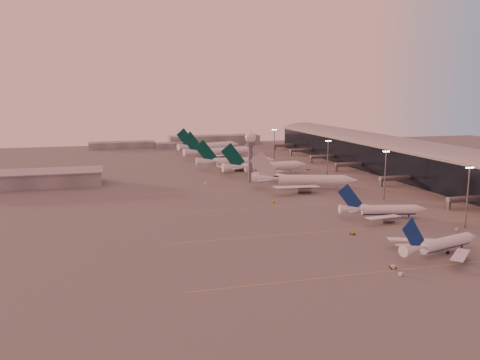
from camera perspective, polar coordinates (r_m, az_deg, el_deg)
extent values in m
plane|color=#595757|center=(189.88, 10.18, -6.55)|extent=(700.00, 700.00, 0.00)
cube|color=gold|center=(177.56, 24.06, -8.47)|extent=(180.00, 0.25, 0.02)
cube|color=gold|center=(212.42, 16.35, -5.01)|extent=(180.00, 0.25, 0.02)
cube|color=gold|center=(250.53, 10.95, -2.50)|extent=(180.00, 0.25, 0.02)
cube|color=gold|center=(290.62, 7.02, -0.65)|extent=(180.00, 0.25, 0.02)
cube|color=gold|center=(336.62, 3.77, 0.88)|extent=(180.00, 0.25, 0.02)
cube|color=black|center=(334.94, 18.82, 1.86)|extent=(36.00, 360.00, 18.00)
cylinder|color=gray|center=(333.85, 18.91, 3.39)|extent=(10.08, 360.00, 10.08)
cube|color=gray|center=(333.83, 18.91, 3.43)|extent=(40.00, 362.00, 0.80)
cylinder|color=#5C5E64|center=(255.68, 24.23, -1.94)|extent=(22.00, 2.80, 2.80)
cube|color=#5C5E64|center=(249.93, 22.42, -2.61)|extent=(1.20, 1.20, 4.40)
cylinder|color=#5C5E64|center=(301.59, 17.24, 0.22)|extent=(22.00, 2.80, 2.80)
cube|color=#5C5E64|center=(296.73, 15.59, -0.30)|extent=(1.20, 1.20, 4.40)
cylinder|color=#5C5E64|center=(349.34, 12.30, 1.75)|extent=(22.00, 2.80, 2.80)
cube|color=#5C5E64|center=(345.15, 10.82, 1.31)|extent=(1.20, 1.20, 4.40)
cylinder|color=#5C5E64|center=(386.61, 9.41, 2.63)|extent=(22.00, 2.80, 2.80)
cube|color=#5C5E64|center=(382.83, 8.04, 2.25)|extent=(1.20, 1.20, 4.40)
cylinder|color=#5C5E64|center=(424.77, 7.03, 3.36)|extent=(22.00, 2.80, 2.80)
cube|color=#5C5E64|center=(421.33, 5.77, 3.01)|extent=(1.20, 1.20, 4.40)
cylinder|color=#5C5E64|center=(461.72, 5.14, 3.93)|extent=(22.00, 2.80, 2.80)
cube|color=#5C5E64|center=(458.57, 3.96, 3.61)|extent=(1.20, 1.20, 4.40)
cube|color=slate|center=(310.22, -22.70, 0.06)|extent=(80.00, 25.00, 8.00)
cube|color=gray|center=(309.57, -22.76, 0.83)|extent=(82.00, 27.00, 0.60)
cylinder|color=#5C5E64|center=(299.10, 1.16, 1.86)|extent=(2.60, 2.60, 22.00)
cylinder|color=#5C5E64|center=(297.67, 1.17, 4.05)|extent=(5.20, 5.20, 1.20)
sphere|color=white|center=(297.28, 1.17, 4.80)|extent=(6.40, 6.40, 6.40)
cylinder|color=#5C5E64|center=(296.96, 1.18, 5.51)|extent=(0.16, 0.16, 2.00)
cylinder|color=#5C5E64|center=(217.95, 24.18, -1.74)|extent=(0.56, 0.56, 25.00)
cube|color=#5C5E64|center=(215.99, 24.41, 1.37)|extent=(3.60, 0.25, 0.25)
sphere|color=#FFEABF|center=(215.09, 24.09, 1.26)|extent=(0.56, 0.56, 0.56)
sphere|color=#FFEABF|center=(215.73, 24.30, 1.27)|extent=(0.56, 0.56, 0.56)
sphere|color=#FFEABF|center=(216.36, 24.50, 1.27)|extent=(0.56, 0.56, 0.56)
sphere|color=#FFEABF|center=(217.01, 24.70, 1.28)|extent=(0.56, 0.56, 0.56)
cylinder|color=#5C5E64|center=(260.19, 15.98, 0.56)|extent=(0.56, 0.56, 25.00)
cube|color=#5C5E64|center=(258.55, 16.11, 3.18)|extent=(3.60, 0.25, 0.25)
sphere|color=#FFEABF|center=(257.81, 15.82, 3.09)|extent=(0.56, 0.56, 0.56)
sphere|color=#FFEABF|center=(258.33, 16.01, 3.09)|extent=(0.56, 0.56, 0.56)
sphere|color=#FFEABF|center=(258.86, 16.20, 3.10)|extent=(0.56, 0.56, 0.56)
sphere|color=#FFEABF|center=(259.38, 16.39, 3.10)|extent=(0.56, 0.56, 0.56)
cylinder|color=#5C5E64|center=(305.68, 9.82, 2.18)|extent=(0.56, 0.56, 25.00)
cube|color=#5C5E64|center=(304.28, 9.89, 4.41)|extent=(3.60, 0.25, 0.25)
sphere|color=#FFEABF|center=(303.68, 9.63, 4.34)|extent=(0.56, 0.56, 0.56)
sphere|color=#FFEABF|center=(304.11, 9.80, 4.34)|extent=(0.56, 0.56, 0.56)
sphere|color=#FFEABF|center=(304.53, 9.97, 4.34)|extent=(0.56, 0.56, 0.56)
sphere|color=#FFEABF|center=(304.96, 10.14, 4.34)|extent=(0.56, 0.56, 0.56)
cylinder|color=#5C5E64|center=(387.63, 3.87, 3.96)|extent=(0.56, 0.56, 25.00)
cube|color=#5C5E64|center=(386.54, 3.89, 5.73)|extent=(3.60, 0.25, 0.25)
sphere|color=#FFEABF|center=(386.07, 3.68, 5.66)|extent=(0.56, 0.56, 0.56)
sphere|color=#FFEABF|center=(386.40, 3.82, 5.67)|extent=(0.56, 0.56, 0.56)
sphere|color=#FFEABF|center=(386.73, 3.96, 5.67)|extent=(0.56, 0.56, 0.56)
sphere|color=#FFEABF|center=(387.07, 4.10, 5.67)|extent=(0.56, 0.56, 0.56)
cube|color=slate|center=(486.63, -13.10, 3.85)|extent=(60.00, 18.00, 6.00)
cube|color=slate|center=(508.06, -2.94, 4.52)|extent=(90.00, 20.00, 9.00)
cube|color=slate|center=(481.44, -7.08, 3.91)|extent=(40.00, 15.00, 5.00)
cylinder|color=white|center=(183.88, 22.13, -6.69)|extent=(22.75, 9.68, 3.84)
cylinder|color=navy|center=(184.12, 22.11, -6.95)|extent=(22.03, 8.53, 2.76)
cone|color=white|center=(194.50, 24.54, -5.96)|extent=(5.22, 4.86, 3.84)
cone|color=white|center=(171.63, 18.88, -7.50)|extent=(10.13, 6.21, 3.84)
cube|color=white|center=(174.51, 23.49, -7.91)|extent=(14.44, 13.94, 1.21)
cylinder|color=slate|center=(178.40, 23.39, -8.10)|extent=(4.87, 3.56, 2.49)
cube|color=slate|center=(178.08, 23.41, -7.77)|extent=(0.36, 0.32, 1.53)
cube|color=white|center=(185.45, 18.74, -6.55)|extent=(16.73, 7.24, 1.21)
cylinder|color=slate|center=(186.64, 19.79, -7.07)|extent=(4.87, 3.56, 2.49)
cube|color=slate|center=(186.34, 19.81, -6.75)|extent=(0.36, 0.32, 1.53)
cube|color=navy|center=(169.95, 18.87, -6.00)|extent=(10.25, 3.14, 11.44)
cube|color=white|center=(169.01, 20.03, -7.81)|extent=(4.35, 4.11, 0.25)
cube|color=white|center=(174.32, 17.79, -7.13)|extent=(4.59, 2.41, 0.25)
cylinder|color=black|center=(191.32, 23.64, -6.98)|extent=(0.50, 0.50, 1.01)
cylinder|color=black|center=(184.49, 21.18, -7.41)|extent=(1.20, 0.78, 1.11)
cylinder|color=black|center=(181.96, 22.29, -7.72)|extent=(1.20, 0.78, 1.11)
cylinder|color=white|center=(224.70, 16.37, -3.35)|extent=(23.51, 8.80, 3.95)
cylinder|color=navy|center=(224.90, 16.36, -3.57)|extent=(22.82, 7.62, 2.84)
cone|color=white|center=(229.68, 19.63, -3.24)|extent=(5.23, 4.82, 3.95)
cone|color=white|center=(219.65, 12.32, -3.34)|extent=(10.35, 5.93, 3.95)
cube|color=white|center=(214.10, 15.78, -4.17)|extent=(17.21, 8.28, 1.24)
cylinder|color=slate|center=(217.56, 16.27, -4.46)|extent=(4.93, 3.47, 2.57)
cube|color=slate|center=(217.29, 16.29, -4.17)|extent=(0.36, 0.32, 1.58)
cube|color=white|center=(232.02, 14.24, -3.00)|extent=(15.31, 13.82, 1.24)
cylinder|color=slate|center=(231.16, 15.06, -3.55)|extent=(4.93, 3.47, 2.57)
cube|color=slate|center=(230.91, 15.07, -3.28)|extent=(0.36, 0.32, 1.58)
cube|color=navy|center=(218.46, 12.24, -2.10)|extent=(10.67, 2.66, 11.77)
cube|color=white|center=(215.44, 12.65, -3.59)|extent=(4.76, 2.70, 0.26)
cube|color=white|center=(223.85, 12.02, -3.05)|extent=(4.57, 4.10, 0.26)
cylinder|color=black|center=(228.41, 18.43, -3.94)|extent=(0.52, 0.52, 1.04)
cylinder|color=black|center=(226.79, 15.70, -3.88)|extent=(1.23, 0.75, 1.14)
cylinder|color=black|center=(222.61, 16.08, -4.16)|extent=(1.23, 0.75, 1.14)
cylinder|color=white|center=(281.22, 8.02, -0.24)|extent=(35.83, 16.57, 5.61)
cylinder|color=white|center=(281.44, 8.01, -0.49)|extent=(34.66, 14.85, 4.04)
cone|color=white|center=(284.00, 12.32, -0.27)|extent=(8.35, 7.50, 5.61)
cone|color=white|center=(279.89, 2.82, -0.05)|extent=(16.05, 10.04, 5.61)
cube|color=white|center=(266.09, 6.42, -1.00)|extent=(26.39, 10.24, 1.66)
cylinder|color=slate|center=(270.30, 7.28, -1.34)|extent=(7.74, 5.64, 3.64)
cube|color=slate|center=(270.05, 7.29, -1.07)|extent=(0.33, 0.30, 2.24)
cube|color=white|center=(295.38, 6.06, 0.11)|extent=(22.11, 22.73, 1.66)
cylinder|color=slate|center=(292.60, 6.94, -0.45)|extent=(7.74, 5.64, 3.64)
cube|color=slate|center=(292.37, 6.95, -0.21)|extent=(0.33, 0.30, 2.24)
cube|color=#AEB0B6|center=(278.80, 2.68, 1.29)|extent=(14.86, 5.17, 16.64)
cube|color=white|center=(273.03, 2.76, -0.28)|extent=(7.23, 3.52, 0.23)
cube|color=white|center=(286.70, 2.76, 0.22)|extent=(6.79, 6.71, 0.23)
cylinder|color=black|center=(283.43, 10.74, -0.94)|extent=(0.45, 0.45, 0.90)
cylinder|color=black|center=(283.53, 7.38, -0.83)|extent=(1.09, 0.74, 0.99)
cylinder|color=black|center=(279.64, 7.45, -0.99)|extent=(1.09, 0.74, 0.99)
cylinder|color=white|center=(327.99, 3.53, 1.35)|extent=(35.91, 7.83, 5.75)
cylinder|color=white|center=(328.19, 3.53, 1.13)|extent=(35.10, 6.18, 4.14)
cone|color=white|center=(336.59, 6.88, 1.52)|extent=(7.22, 6.14, 5.75)
cone|color=white|center=(319.19, -0.67, 1.26)|extent=(15.25, 6.61, 5.75)
cube|color=white|center=(311.17, 3.09, 0.69)|extent=(25.21, 18.58, 1.70)
cylinder|color=slate|center=(316.42, 3.58, 0.41)|extent=(7.10, 4.13, 3.74)
cube|color=slate|center=(316.20, 3.58, 0.65)|extent=(0.31, 0.26, 2.30)
cube|color=white|center=(338.80, 1.19, 1.48)|extent=(26.01, 16.23, 1.70)
cylinder|color=slate|center=(337.40, 2.09, 1.03)|extent=(7.10, 4.13, 3.74)
cube|color=slate|center=(337.19, 2.10, 1.26)|extent=(0.31, 0.26, 2.30)
cube|color=#033A2F|center=(317.98, -0.80, 2.47)|extent=(15.80, 1.27, 17.01)
cube|color=white|center=(312.63, -0.32, 1.10)|extent=(7.28, 5.64, 0.25)
cube|color=white|center=(325.58, -1.09, 1.46)|extent=(7.36, 5.04, 0.25)
cylinder|color=black|center=(333.89, 5.68, 0.86)|extent=(0.50, 0.50, 0.99)
cylinder|color=black|center=(329.46, 2.92, 0.78)|extent=(1.12, 0.56, 1.09)
cylinder|color=black|center=(325.48, 3.21, 0.66)|extent=(1.12, 0.56, 1.09)
cylinder|color=white|center=(352.06, 0.15, 1.95)|extent=(34.50, 7.20, 5.53)
cylinder|color=white|center=(352.24, 0.15, 1.75)|extent=(33.74, 5.62, 3.98)
cone|color=white|center=(357.12, 3.35, 2.05)|extent=(6.90, 5.85, 5.53)
cone|color=white|center=(347.41, -3.76, 1.93)|extent=(14.63, 6.23, 5.53)
cube|color=white|center=(336.48, -0.71, 1.40)|extent=(24.97, 15.81, 1.64)
cylinder|color=slate|center=(341.00, -0.13, 1.13)|extent=(6.80, 3.91, 3.59)
cube|color=slate|center=(340.80, -0.13, 1.35)|extent=(0.30, 0.25, 2.21)
cube|color=white|center=(364.43, -1.65, 2.07)|extent=(24.33, 17.70, 1.64)
cylinder|color=slate|center=(362.27, -0.89, 1.66)|extent=(6.80, 3.91, 3.59)
cube|color=slate|center=(362.08, -0.89, 1.86)|extent=(0.30, 0.25, 2.21)
cube|color=#033A2F|center=(346.43, -3.90, 3.01)|extent=(15.21, 1.08, 16.36)
cube|color=white|center=(340.87, -3.63, 1.80)|extent=(7.08, 4.90, 0.24)
cube|color=white|center=(353.85, -3.97, 2.10)|extent=(7.01, 5.38, 0.24)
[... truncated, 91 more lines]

